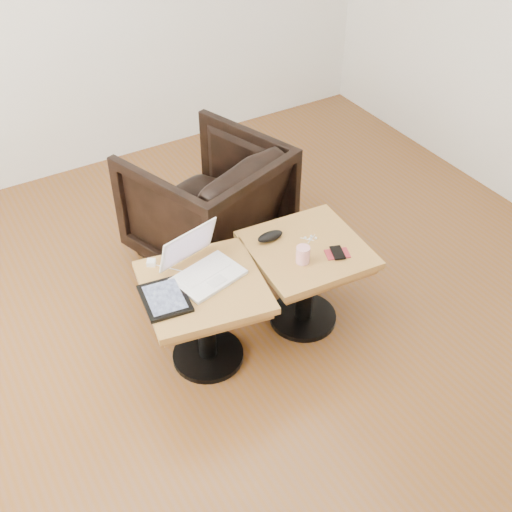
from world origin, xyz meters
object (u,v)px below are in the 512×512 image
side_table_left (205,304)px  laptop (202,266)px  side_table_right (306,266)px  striped_cup (303,255)px  armchair (207,202)px

side_table_left → laptop: size_ratio=1.75×
side_table_right → striped_cup: size_ratio=6.87×
side_table_left → laptop: laptop is taller
side_table_right → armchair: size_ratio=0.76×
striped_cup → laptop: bearing=159.1°
side_table_right → laptop: bearing=174.9°
side_table_right → laptop: 0.60m
side_table_left → side_table_right: (0.60, -0.02, 0.00)m
side_table_left → striped_cup: bearing=-1.4°
side_table_left → side_table_right: bearing=8.4°
side_table_left → laptop: 0.20m
laptop → striped_cup: bearing=-34.4°
side_table_left → striped_cup: striped_cup is taller
side_table_left → side_table_right: 0.60m
side_table_right → striped_cup: striped_cup is taller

